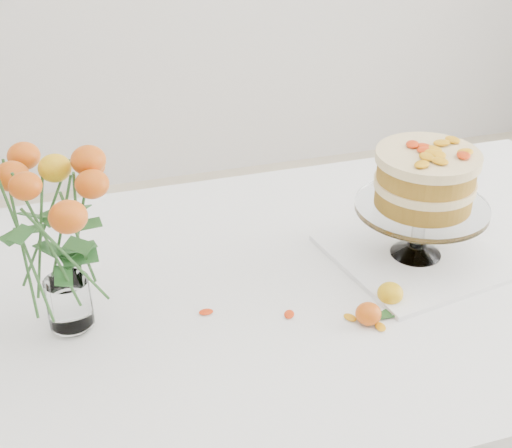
{
  "coord_description": "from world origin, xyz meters",
  "views": [
    {
      "loc": [
        -0.47,
        -1.05,
        1.54
      ],
      "look_at": [
        -0.15,
        -0.01,
        0.9
      ],
      "focal_mm": 50.0,
      "sensor_mm": 36.0,
      "label": 1
    }
  ],
  "objects": [
    {
      "name": "table",
      "position": [
        0.0,
        0.0,
        0.67
      ],
      "size": [
        1.43,
        0.93,
        0.76
      ],
      "color": "tan",
      "rests_on": "ground"
    },
    {
      "name": "napkin",
      "position": [
        0.18,
        0.0,
        0.76
      ],
      "size": [
        0.36,
        0.36,
        0.01
      ],
      "primitive_type": "cube",
      "rotation": [
        0.0,
        0.0,
        0.17
      ],
      "color": "white",
      "rests_on": "table"
    },
    {
      "name": "cake_stand",
      "position": [
        0.18,
        0.0,
        0.92
      ],
      "size": [
        0.26,
        0.26,
        0.23
      ],
      "rotation": [
        0.0,
        0.0,
        0.0
      ],
      "color": "silver",
      "rests_on": "napkin"
    },
    {
      "name": "rose_vase",
      "position": [
        -0.49,
        -0.02,
        0.98
      ],
      "size": [
        0.26,
        0.26,
        0.39
      ],
      "rotation": [
        0.0,
        0.0,
        -0.01
      ],
      "color": "silver",
      "rests_on": "table"
    },
    {
      "name": "loose_rose_near",
      "position": [
        0.07,
        -0.12,
        0.78
      ],
      "size": [
        0.08,
        0.05,
        0.04
      ],
      "rotation": [
        0.0,
        0.0,
        0.23
      ],
      "color": "gold",
      "rests_on": "table"
    },
    {
      "name": "loose_rose_far",
      "position": [
        0.01,
        -0.16,
        0.78
      ],
      "size": [
        0.08,
        0.05,
        0.04
      ],
      "rotation": [
        0.0,
        0.0,
        -0.04
      ],
      "color": "#C25509",
      "rests_on": "table"
    },
    {
      "name": "stray_petal_a",
      "position": [
        -0.12,
        -0.1,
        0.76
      ],
      "size": [
        0.03,
        0.02,
        0.0
      ],
      "primitive_type": "ellipsoid",
      "color": "orange",
      "rests_on": "table"
    },
    {
      "name": "stray_petal_b",
      "position": [
        -0.02,
        -0.14,
        0.76
      ],
      "size": [
        0.03,
        0.02,
        0.0
      ],
      "primitive_type": "ellipsoid",
      "color": "orange",
      "rests_on": "table"
    },
    {
      "name": "stray_petal_c",
      "position": [
        0.02,
        -0.18,
        0.76
      ],
      "size": [
        0.03,
        0.02,
        0.0
      ],
      "primitive_type": "ellipsoid",
      "color": "orange",
      "rests_on": "table"
    },
    {
      "name": "stray_petal_d",
      "position": [
        -0.26,
        -0.05,
        0.76
      ],
      "size": [
        0.03,
        0.02,
        0.0
      ],
      "primitive_type": "ellipsoid",
      "color": "orange",
      "rests_on": "table"
    }
  ]
}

